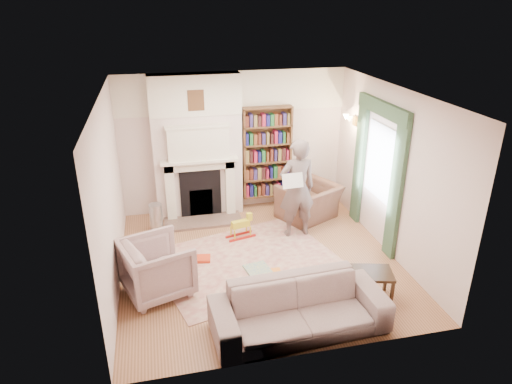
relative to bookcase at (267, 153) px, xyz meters
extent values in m
plane|color=brown|center=(-0.65, -2.12, -1.18)|extent=(4.50, 4.50, 0.00)
plane|color=white|center=(-0.65, -2.12, 1.62)|extent=(4.50, 4.50, 0.00)
plane|color=beige|center=(-0.65, 0.13, 0.22)|extent=(4.50, 0.00, 4.50)
plane|color=beige|center=(-0.65, -4.37, 0.22)|extent=(4.50, 0.00, 4.50)
plane|color=beige|center=(-2.90, -2.12, 0.22)|extent=(0.00, 4.50, 4.50)
plane|color=beige|center=(1.60, -2.12, 0.22)|extent=(0.00, 4.50, 4.50)
cube|color=beige|center=(-1.40, -0.04, 0.22)|extent=(1.70, 0.35, 2.80)
cube|color=silver|center=(-1.40, -0.33, 0.04)|extent=(1.47, 0.24, 0.05)
cube|color=black|center=(-1.40, -0.24, -0.68)|extent=(0.80, 0.06, 0.96)
cube|color=silver|center=(-1.40, -0.31, 0.38)|extent=(1.15, 0.18, 0.62)
cube|color=brown|center=(0.00, 0.00, 0.00)|extent=(1.00, 0.24, 1.85)
cube|color=silver|center=(1.58, -1.72, 0.27)|extent=(0.02, 0.90, 1.30)
cube|color=#2D462D|center=(1.55, -2.42, 0.02)|extent=(0.07, 0.32, 2.40)
cube|color=#2D462D|center=(1.55, -1.02, 0.02)|extent=(0.07, 0.32, 2.40)
cube|color=#2D462D|center=(1.54, -1.72, 1.20)|extent=(0.09, 1.70, 0.24)
cube|color=beige|center=(-0.86, -2.11, -1.17)|extent=(3.35, 2.89, 0.01)
imported|color=#50312A|center=(0.67, -0.77, -0.83)|extent=(1.38, 1.32, 0.70)
imported|color=#BEAD9D|center=(-2.31, -2.65, -0.75)|extent=(1.18, 1.16, 0.85)
imported|color=#A39686|center=(-0.53, -3.90, -0.84)|extent=(2.34, 1.02, 0.67)
imported|color=#63514F|center=(0.22, -1.37, -0.25)|extent=(0.70, 0.48, 1.85)
cube|color=silver|center=(0.07, -1.57, -0.01)|extent=(0.38, 0.13, 0.25)
cylinder|color=#A5A7AD|center=(-2.29, -0.66, -0.90)|extent=(0.32, 0.32, 0.55)
cube|color=#E3D550|center=(-0.75, -2.41, -1.15)|extent=(0.44, 0.44, 0.03)
cube|color=red|center=(-1.62, -1.91, -1.14)|extent=(0.37, 0.27, 0.06)
cube|color=red|center=(-0.51, -2.52, -1.16)|extent=(0.25, 0.20, 0.02)
cube|color=red|center=(-0.62, -2.73, -1.16)|extent=(0.29, 0.30, 0.02)
camera|label=1|loc=(-2.16, -8.53, 2.91)|focal=32.00mm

